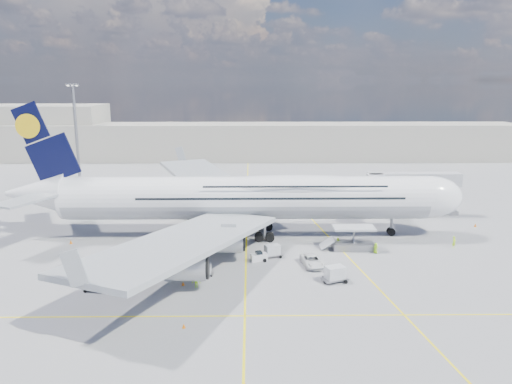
{
  "coord_description": "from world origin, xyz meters",
  "views": [
    {
      "loc": [
        0.62,
        -72.26,
        26.21
      ],
      "look_at": [
        1.62,
        8.0,
        8.18
      ],
      "focal_mm": 35.0,
      "sensor_mm": 36.0,
      "label": 1
    }
  ],
  "objects_px": {
    "airliner": "(248,197)",
    "cone_wing_right_outer": "(184,326)",
    "dolly_row_a": "(139,262)",
    "dolly_nose_near": "(335,274)",
    "dolly_back": "(71,266)",
    "cone_nose": "(475,225)",
    "crew_van": "(376,248)",
    "cone_wing_right_inner": "(183,283)",
    "dolly_nose_far": "(272,251)",
    "dolly_row_c": "(204,269)",
    "service_van": "(312,261)",
    "jet_bridge": "(402,184)",
    "catering_truck_inner": "(179,208)",
    "crew_nose": "(454,242)",
    "cone_wing_left_inner": "(227,222)",
    "crew_wing": "(183,276)",
    "cargo_loader": "(352,241)",
    "baggage_tug": "(259,257)",
    "dolly_row_b": "(95,288)",
    "cone_tail": "(71,242)",
    "crew_tug": "(196,281)",
    "catering_truck_outer": "(162,190)",
    "crew_loader": "(338,243)",
    "cone_wing_left_outer": "(221,201)"
  },
  "relations": [
    {
      "from": "airliner",
      "to": "cone_wing_right_outer",
      "type": "height_order",
      "value": "airliner"
    },
    {
      "from": "dolly_row_a",
      "to": "dolly_nose_near",
      "type": "height_order",
      "value": "dolly_nose_near"
    },
    {
      "from": "dolly_back",
      "to": "cone_nose",
      "type": "distance_m",
      "value": 69.71
    },
    {
      "from": "airliner",
      "to": "crew_van",
      "type": "distance_m",
      "value": 22.66
    },
    {
      "from": "cone_wing_right_inner",
      "to": "dolly_nose_far",
      "type": "bearing_deg",
      "value": 40.99
    },
    {
      "from": "dolly_row_c",
      "to": "airliner",
      "type": "bearing_deg",
      "value": 76.95
    },
    {
      "from": "dolly_row_c",
      "to": "service_van",
      "type": "xyz_separation_m",
      "value": [
        15.29,
        3.3,
        -0.14
      ]
    },
    {
      "from": "jet_bridge",
      "to": "catering_truck_inner",
      "type": "distance_m",
      "value": 43.38
    },
    {
      "from": "crew_nose",
      "to": "cone_wing_left_inner",
      "type": "relative_size",
      "value": 3.85
    },
    {
      "from": "catering_truck_inner",
      "to": "crew_wing",
      "type": "xyz_separation_m",
      "value": [
        4.93,
        -31.84,
        -1.2
      ]
    },
    {
      "from": "cone_wing_right_outer",
      "to": "dolly_row_a",
      "type": "bearing_deg",
      "value": 116.01
    },
    {
      "from": "dolly_row_a",
      "to": "service_van",
      "type": "distance_m",
      "value": 24.82
    },
    {
      "from": "dolly_nose_far",
      "to": "service_van",
      "type": "distance_m",
      "value": 6.71
    },
    {
      "from": "crew_nose",
      "to": "cone_nose",
      "type": "height_order",
      "value": "crew_nose"
    },
    {
      "from": "service_van",
      "to": "cone_wing_left_inner",
      "type": "relative_size",
      "value": 10.91
    },
    {
      "from": "dolly_row_c",
      "to": "service_van",
      "type": "distance_m",
      "value": 15.64
    },
    {
      "from": "cone_nose",
      "to": "dolly_back",
      "type": "bearing_deg",
      "value": -163.44
    },
    {
      "from": "cargo_loader",
      "to": "baggage_tug",
      "type": "xyz_separation_m",
      "value": [
        -14.9,
        -5.33,
        -0.59
      ]
    },
    {
      "from": "dolly_row_b",
      "to": "cone_tail",
      "type": "xyz_separation_m",
      "value": [
        -9.66,
        18.84,
        -0.02
      ]
    },
    {
      "from": "dolly_row_b",
      "to": "jet_bridge",
      "type": "bearing_deg",
      "value": 45.83
    },
    {
      "from": "crew_nose",
      "to": "crew_tug",
      "type": "relative_size",
      "value": 1.1
    },
    {
      "from": "service_van",
      "to": "cone_tail",
      "type": "xyz_separation_m",
      "value": [
        -38.33,
        10.49,
        -0.45
      ]
    },
    {
      "from": "catering_truck_inner",
      "to": "catering_truck_outer",
      "type": "relative_size",
      "value": 1.21
    },
    {
      "from": "catering_truck_outer",
      "to": "service_van",
      "type": "relative_size",
      "value": 1.11
    },
    {
      "from": "dolly_row_a",
      "to": "crew_tug",
      "type": "height_order",
      "value": "crew_tug"
    },
    {
      "from": "crew_van",
      "to": "cone_wing_right_inner",
      "type": "relative_size",
      "value": 3.18
    },
    {
      "from": "baggage_tug",
      "to": "crew_van",
      "type": "distance_m",
      "value": 18.45
    },
    {
      "from": "jet_bridge",
      "to": "cone_wing_right_inner",
      "type": "distance_m",
      "value": 50.19
    },
    {
      "from": "dolly_nose_near",
      "to": "crew_loader",
      "type": "distance_m",
      "value": 14.3
    },
    {
      "from": "crew_loader",
      "to": "cone_tail",
      "type": "relative_size",
      "value": 2.51
    },
    {
      "from": "dolly_row_b",
      "to": "catering_truck_outer",
      "type": "relative_size",
      "value": 0.5
    },
    {
      "from": "baggage_tug",
      "to": "crew_tug",
      "type": "bearing_deg",
      "value": -148.42
    },
    {
      "from": "crew_nose",
      "to": "cone_wing_right_inner",
      "type": "height_order",
      "value": "crew_nose"
    },
    {
      "from": "dolly_nose_near",
      "to": "dolly_nose_far",
      "type": "bearing_deg",
      "value": 108.13
    },
    {
      "from": "dolly_row_b",
      "to": "crew_nose",
      "type": "bearing_deg",
      "value": 28.22
    },
    {
      "from": "baggage_tug",
      "to": "catering_truck_outer",
      "type": "bearing_deg",
      "value": 99.99
    },
    {
      "from": "dolly_row_a",
      "to": "cone_tail",
      "type": "bearing_deg",
      "value": 119.34
    },
    {
      "from": "airliner",
      "to": "dolly_row_c",
      "type": "distance_m",
      "value": 19.67
    },
    {
      "from": "dolly_back",
      "to": "crew_wing",
      "type": "distance_m",
      "value": 17.26
    },
    {
      "from": "dolly_row_c",
      "to": "crew_loader",
      "type": "height_order",
      "value": "dolly_row_c"
    },
    {
      "from": "crew_loader",
      "to": "airliner",
      "type": "bearing_deg",
      "value": -156.18
    },
    {
      "from": "cargo_loader",
      "to": "cone_wing_left_inner",
      "type": "xyz_separation_m",
      "value": [
        -20.59,
        14.87,
        -1.01
      ]
    },
    {
      "from": "dolly_row_c",
      "to": "catering_truck_inner",
      "type": "height_order",
      "value": "catering_truck_inner"
    },
    {
      "from": "jet_bridge",
      "to": "cone_wing_left_inner",
      "type": "relative_size",
      "value": 37.66
    },
    {
      "from": "baggage_tug",
      "to": "catering_truck_inner",
      "type": "bearing_deg",
      "value": 104.56
    },
    {
      "from": "cone_wing_left_outer",
      "to": "crew_nose",
      "type": "bearing_deg",
      "value": -38.82
    },
    {
      "from": "jet_bridge",
      "to": "cone_nose",
      "type": "bearing_deg",
      "value": -26.47
    },
    {
      "from": "catering_truck_outer",
      "to": "crew_nose",
      "type": "relative_size",
      "value": 3.15
    },
    {
      "from": "baggage_tug",
      "to": "crew_van",
      "type": "relative_size",
      "value": 1.56
    },
    {
      "from": "dolly_back",
      "to": "dolly_nose_far",
      "type": "xyz_separation_m",
      "value": [
        28.93,
        4.31,
        0.66
      ]
    }
  ]
}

